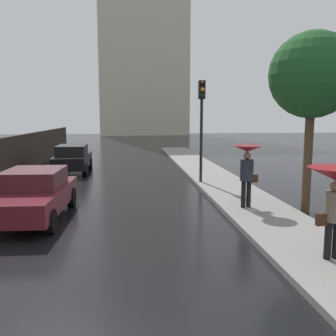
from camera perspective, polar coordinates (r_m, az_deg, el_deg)
name	(u,v)px	position (r m, az deg, el deg)	size (l,w,h in m)	color
car_maroon_near_kerb	(33,194)	(11.09, -20.31, -3.82)	(1.94, 4.23, 1.40)	maroon
car_black_far_ahead	(73,158)	(19.61, -14.69, 1.49)	(1.74, 3.97, 1.43)	black
pedestrian_with_umbrella_near	(247,161)	(11.25, 12.27, 1.02)	(0.91, 0.91, 1.90)	black
pedestrian_with_umbrella_far	(336,186)	(7.66, 24.71, -2.56)	(1.07, 1.07, 1.80)	black
traffic_light	(202,112)	(15.38, 5.28, 8.68)	(0.26, 0.39, 4.23)	black
street_tree_near	(312,76)	(11.69, 21.62, 13.20)	(2.51, 2.51, 5.35)	#4C3823
distant_tower	(141,25)	(61.80, -4.26, 21.38)	(14.38, 11.12, 38.74)	beige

